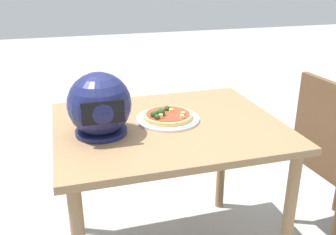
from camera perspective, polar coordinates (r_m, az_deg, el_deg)
name	(u,v)px	position (r m, az deg, el deg)	size (l,w,h in m)	color
dining_table	(168,144)	(1.71, 0.02, -4.00)	(0.99, 0.81, 0.75)	olive
pizza_plate	(168,119)	(1.69, -0.02, -0.23)	(0.28, 0.28, 0.01)	white
pizza	(167,115)	(1.68, -0.17, 0.34)	(0.22, 0.22, 0.05)	tan
motorcycle_helmet	(100,106)	(1.54, -10.32, 1.80)	(0.26, 0.26, 0.26)	#191E4C
chair_side	(334,155)	(2.09, 23.84, -5.19)	(0.42, 0.42, 0.90)	brown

